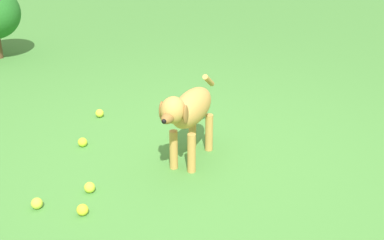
{
  "coord_description": "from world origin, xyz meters",
  "views": [
    {
      "loc": [
        -2.47,
        1.25,
        1.6
      ],
      "look_at": [
        0.09,
        -0.12,
        0.29
      ],
      "focal_mm": 45.68,
      "sensor_mm": 36.0,
      "label": 1
    }
  ],
  "objects": [
    {
      "name": "dog",
      "position": [
        0.06,
        -0.08,
        0.37
      ],
      "size": [
        0.56,
        0.66,
        0.56
      ],
      "rotation": [
        0.0,
        0.0,
        2.27
      ],
      "color": "#C69347",
      "rests_on": "ground"
    },
    {
      "name": "ground",
      "position": [
        0.0,
        0.0,
        0.0
      ],
      "size": [
        14.0,
        14.0,
        0.0
      ],
      "primitive_type": "plane",
      "color": "#478438"
    },
    {
      "name": "tennis_ball_3",
      "position": [
        0.61,
        0.48,
        0.03
      ],
      "size": [
        0.07,
        0.07,
        0.07
      ],
      "primitive_type": "sphere",
      "color": "#C8E42C",
      "rests_on": "ground"
    },
    {
      "name": "tennis_ball_0",
      "position": [
        0.01,
        0.61,
        0.03
      ],
      "size": [
        0.07,
        0.07,
        0.07
      ],
      "primitive_type": "sphere",
      "color": "#CBE236",
      "rests_on": "ground"
    },
    {
      "name": "tennis_ball_2",
      "position": [
        -0.01,
        0.93,
        0.03
      ],
      "size": [
        0.07,
        0.07,
        0.07
      ],
      "primitive_type": "sphere",
      "color": "#C3D33A",
      "rests_on": "ground"
    },
    {
      "name": "tennis_ball_4",
      "position": [
        -0.19,
        0.72,
        0.03
      ],
      "size": [
        0.07,
        0.07,
        0.07
      ],
      "primitive_type": "sphere",
      "color": "yellow",
      "rests_on": "ground"
    },
    {
      "name": "tennis_ball_1",
      "position": [
        1.05,
        0.21,
        0.03
      ],
      "size": [
        0.07,
        0.07,
        0.07
      ],
      "primitive_type": "sphere",
      "color": "#C8D635",
      "rests_on": "ground"
    }
  ]
}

